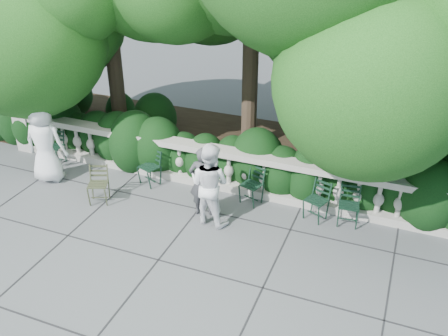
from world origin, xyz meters
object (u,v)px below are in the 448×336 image
at_px(chair_weathered, 99,206).
at_px(person_businessman, 45,142).
at_px(chair_e, 247,205).
at_px(chair_f, 311,222).
at_px(person_casual_man, 210,184).
at_px(chair_a, 146,186).
at_px(chair_b, 53,165).
at_px(person_woman_grey, 203,181).
at_px(chair_d, 346,228).

bearing_deg(chair_weathered, person_businessman, 139.95).
xyz_separation_m(chair_e, chair_f, (1.41, -0.09, 0.00)).
xyz_separation_m(chair_e, person_casual_man, (-0.51, -0.81, 0.87)).
bearing_deg(chair_a, chair_e, 23.15).
relative_size(chair_weathered, person_businessman, 0.44).
bearing_deg(chair_b, person_woman_grey, -12.64).
relative_size(person_woman_grey, person_casual_man, 0.88).
xyz_separation_m(chair_d, person_woman_grey, (-2.87, -0.56, 0.76)).
relative_size(chair_d, chair_e, 1.00).
bearing_deg(person_woman_grey, chair_e, -159.54).
bearing_deg(chair_e, chair_b, -161.10).
bearing_deg(chair_b, chair_f, -5.66).
distance_m(chair_weathered, person_woman_grey, 2.40).
xyz_separation_m(chair_b, person_businessman, (0.39, -0.56, 0.95)).
distance_m(chair_b, chair_d, 7.15).
bearing_deg(person_woman_grey, person_businessman, -18.10).
bearing_deg(chair_weathered, chair_b, 129.94).
xyz_separation_m(chair_d, chair_f, (-0.71, -0.04, 0.00)).
xyz_separation_m(person_woman_grey, person_casual_man, (0.24, -0.20, 0.10)).
distance_m(chair_e, person_businessman, 4.78).
bearing_deg(person_casual_man, person_woman_grey, -31.84).
distance_m(chair_f, chair_weathered, 4.50).
xyz_separation_m(chair_b, person_casual_man, (4.52, -0.74, 0.87)).
xyz_separation_m(chair_d, chair_weathered, (-5.07, -1.13, 0.00)).
bearing_deg(chair_weathered, person_woman_grey, -7.04).
xyz_separation_m(chair_f, person_businessman, (-6.05, -0.54, 0.95)).
bearing_deg(person_businessman, chair_d, 175.84).
relative_size(chair_f, person_casual_man, 0.48).
height_order(chair_b, chair_e, same).
xyz_separation_m(chair_e, person_woman_grey, (-0.75, -0.61, 0.76)).
relative_size(chair_a, person_casual_man, 0.48).
relative_size(chair_a, chair_d, 1.00).
relative_size(chair_a, chair_f, 1.00).
bearing_deg(person_businessman, chair_f, 176.03).
bearing_deg(chair_f, person_casual_man, -139.91).
bearing_deg(chair_e, person_woman_grey, -122.96).
relative_size(chair_a, chair_weathered, 1.00).
height_order(chair_a, chair_d, same).
relative_size(chair_e, chair_f, 1.00).
relative_size(chair_e, chair_weathered, 1.00).
bearing_deg(chair_a, chair_weathered, -95.36).
bearing_deg(chair_b, chair_d, -5.32).
height_order(chair_a, chair_weathered, same).
distance_m(chair_d, person_businessman, 6.85).
xyz_separation_m(chair_e, chair_weathered, (-2.95, -1.18, 0.00)).
bearing_deg(chair_f, person_woman_grey, -146.89).
distance_m(chair_d, chair_e, 2.12).
relative_size(chair_f, person_woman_grey, 0.55).
xyz_separation_m(chair_weathered, person_businessman, (-1.69, 0.56, 0.95)).
xyz_separation_m(person_businessman, person_woman_grey, (3.89, 0.02, -0.19)).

